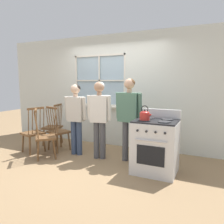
{
  "coord_description": "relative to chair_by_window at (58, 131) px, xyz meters",
  "views": [
    {
      "loc": [
        2.15,
        -3.47,
        1.58
      ],
      "look_at": [
        0.4,
        0.3,
        1.0
      ],
      "focal_mm": 35.0,
      "sensor_mm": 36.0,
      "label": 1
    }
  ],
  "objects": [
    {
      "name": "ground_plane",
      "position": [
        1.04,
        -0.44,
        -0.45
      ],
      "size": [
        16.0,
        16.0,
        0.0
      ],
      "primitive_type": "plane",
      "color": "#937551"
    },
    {
      "name": "wall_back",
      "position": [
        1.07,
        0.96,
        0.88
      ],
      "size": [
        6.4,
        0.16,
        2.7
      ],
      "color": "silver",
      "rests_on": "ground_plane"
    },
    {
      "name": "chair_by_window",
      "position": [
        0.0,
        0.0,
        0.0
      ],
      "size": [
        0.52,
        0.51,
        1.03
      ],
      "rotation": [
        0.0,
        0.0,
        2.83
      ],
      "color": "brown",
      "rests_on": "ground_plane"
    },
    {
      "name": "chair_near_wall",
      "position": [
        -0.41,
        -0.34,
        0.0
      ],
      "size": [
        0.51,
        0.52,
        1.03
      ],
      "rotation": [
        0.0,
        0.0,
        -1.86
      ],
      "color": "brown",
      "rests_on": "ground_plane"
    },
    {
      "name": "chair_center_cluster",
      "position": [
        -0.43,
        0.35,
        0.0
      ],
      "size": [
        0.49,
        0.5,
        1.03
      ],
      "rotation": [
        0.0,
        0.0,
        -1.33
      ],
      "color": "brown",
      "rests_on": "ground_plane"
    },
    {
      "name": "chair_near_stove",
      "position": [
        0.07,
        -0.51,
        0.0
      ],
      "size": [
        0.58,
        0.58,
        1.03
      ],
      "rotation": [
        0.0,
        0.0,
        2.32
      ],
      "color": "brown",
      "rests_on": "ground_plane"
    },
    {
      "name": "person_elderly_left",
      "position": [
        0.54,
        -0.05,
        0.47
      ],
      "size": [
        0.51,
        0.23,
        1.52
      ],
      "rotation": [
        0.0,
        0.0,
        0.06
      ],
      "color": "#384766",
      "rests_on": "ground_plane"
    },
    {
      "name": "person_teen_center",
      "position": [
        1.12,
        -0.06,
        0.51
      ],
      "size": [
        0.51,
        0.27,
        1.58
      ],
      "rotation": [
        0.0,
        0.0,
        0.2
      ],
      "color": "#4C4C51",
      "rests_on": "ground_plane"
    },
    {
      "name": "person_adult_right",
      "position": [
        1.72,
        0.04,
        0.55
      ],
      "size": [
        0.57,
        0.27,
        1.64
      ],
      "rotation": [
        0.0,
        0.0,
        -0.16
      ],
      "color": "#4C4C51",
      "rests_on": "ground_plane"
    },
    {
      "name": "stove",
      "position": [
        2.32,
        -0.26,
        0.03
      ],
      "size": [
        0.74,
        0.68,
        1.08
      ],
      "color": "silver",
      "rests_on": "ground_plane"
    },
    {
      "name": "kettle",
      "position": [
        2.16,
        -0.39,
        0.58
      ],
      "size": [
        0.21,
        0.17,
        0.25
      ],
      "color": "red",
      "rests_on": "stove"
    },
    {
      "name": "potted_plant",
      "position": [
        0.35,
        0.87,
        0.6
      ],
      "size": [
        0.15,
        0.15,
        0.24
      ],
      "color": "#42474C",
      "rests_on": "wall_back"
    }
  ]
}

